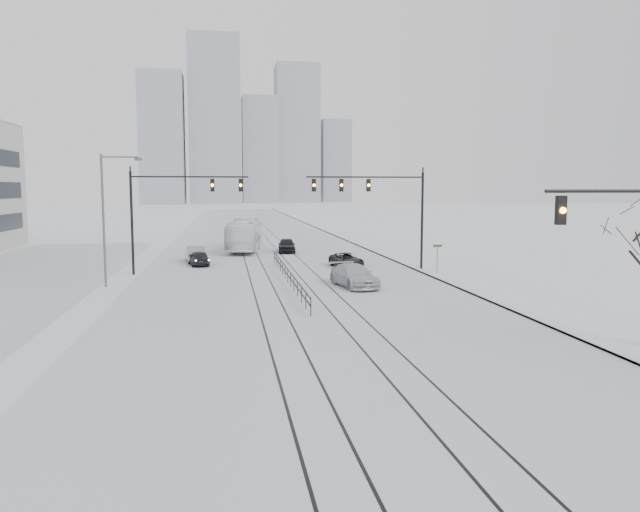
{
  "coord_description": "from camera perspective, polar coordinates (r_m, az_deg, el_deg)",
  "views": [
    {
      "loc": [
        -4.38,
        -13.86,
        6.69
      ],
      "look_at": [
        0.48,
        17.94,
        3.2
      ],
      "focal_mm": 35.0,
      "sensor_mm": 36.0,
      "label": 1
    }
  ],
  "objects": [
    {
      "name": "ground",
      "position": [
        16.0,
        8.47,
        -18.59
      ],
      "size": [
        500.0,
        500.0,
        0.0
      ],
      "primitive_type": "plane",
      "color": "silver",
      "rests_on": "ground"
    },
    {
      "name": "road",
      "position": [
        74.29,
        -5.28,
        1.0
      ],
      "size": [
        22.0,
        260.0,
        0.02
      ],
      "primitive_type": "cube",
      "color": "silver",
      "rests_on": "ground"
    },
    {
      "name": "sidewalk_east",
      "position": [
        76.28,
        4.9,
        1.19
      ],
      "size": [
        5.0,
        260.0,
        0.16
      ],
      "primitive_type": "cube",
      "color": "silver",
      "rests_on": "ground"
    },
    {
      "name": "curb",
      "position": [
        75.75,
        3.1,
        1.16
      ],
      "size": [
        0.1,
        260.0,
        0.12
      ],
      "primitive_type": "cube",
      "color": "gray",
      "rests_on": "ground"
    },
    {
      "name": "parking_strip",
      "position": [
        51.73,
        -26.2,
        -1.86
      ],
      "size": [
        14.0,
        60.0,
        0.03
      ],
      "primitive_type": "cube",
      "color": "silver",
      "rests_on": "ground"
    },
    {
      "name": "tram_rails",
      "position": [
        54.45,
        -4.01,
        -0.86
      ],
      "size": [
        5.3,
        180.0,
        0.01
      ],
      "color": "black",
      "rests_on": "ground"
    },
    {
      "name": "skyline",
      "position": [
        288.64,
        -6.92,
        10.9
      ],
      "size": [
        96.0,
        48.0,
        72.0
      ],
      "color": "#9298A0",
      "rests_on": "ground"
    },
    {
      "name": "traffic_mast_ne",
      "position": [
        50.45,
        5.72,
        5.1
      ],
      "size": [
        9.6,
        0.37,
        8.0
      ],
      "color": "black",
      "rests_on": "ground"
    },
    {
      "name": "traffic_mast_nw",
      "position": [
        50.04,
        -13.48,
        4.74
      ],
      "size": [
        9.1,
        0.37,
        8.0
      ],
      "color": "black",
      "rests_on": "ground"
    },
    {
      "name": "street_light_west",
      "position": [
        44.58,
        -18.84,
        3.96
      ],
      "size": [
        2.73,
        0.25,
        9.0
      ],
      "color": "#595B60",
      "rests_on": "ground"
    },
    {
      "name": "median_fence",
      "position": [
        44.51,
        -2.96,
        -1.78
      ],
      "size": [
        0.06,
        24.0,
        1.0
      ],
      "color": "black",
      "rests_on": "ground"
    },
    {
      "name": "street_sign",
      "position": [
        48.9,
        10.68,
        0.11
      ],
      "size": [
        0.7,
        0.06,
        2.4
      ],
      "color": "#595B60",
      "rests_on": "ground"
    },
    {
      "name": "sedan_sb_inner",
      "position": [
        55.22,
        -11.02,
        -0.2
      ],
      "size": [
        2.2,
        4.04,
        1.3
      ],
      "primitive_type": "imported",
      "rotation": [
        0.0,
        0.0,
        3.32
      ],
      "color": "black",
      "rests_on": "ground"
    },
    {
      "name": "sedan_sb_outer",
      "position": [
        58.11,
        -11.36,
        0.19
      ],
      "size": [
        2.16,
        4.66,
        1.48
      ],
      "primitive_type": "imported",
      "rotation": [
        0.0,
        0.0,
        3.28
      ],
      "color": "#9EA1A5",
      "rests_on": "ground"
    },
    {
      "name": "sedan_nb_front",
      "position": [
        53.02,
        2.42,
        -0.4
      ],
      "size": [
        2.62,
        4.63,
        1.22
      ],
      "primitive_type": "imported",
      "rotation": [
        0.0,
        0.0,
        0.14
      ],
      "color": "black",
      "rests_on": "ground"
    },
    {
      "name": "sedan_nb_right",
      "position": [
        42.51,
        3.14,
        -1.84
      ],
      "size": [
        3.03,
        5.54,
        1.52
      ],
      "primitive_type": "imported",
      "rotation": [
        0.0,
        0.0,
        0.18
      ],
      "color": "silver",
      "rests_on": "ground"
    },
    {
      "name": "sedan_nb_far",
      "position": [
        65.42,
        -3.06,
        0.97
      ],
      "size": [
        2.12,
        4.53,
        1.5
      ],
      "primitive_type": "imported",
      "rotation": [
        0.0,
        0.0,
        -0.08
      ],
      "color": "black",
      "rests_on": "ground"
    },
    {
      "name": "box_truck",
      "position": [
        67.37,
        -6.88,
        1.88
      ],
      "size": [
        4.47,
        12.33,
        3.36
      ],
      "primitive_type": "imported",
      "rotation": [
        0.0,
        0.0,
        3.0
      ],
      "color": "white",
      "rests_on": "ground"
    }
  ]
}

